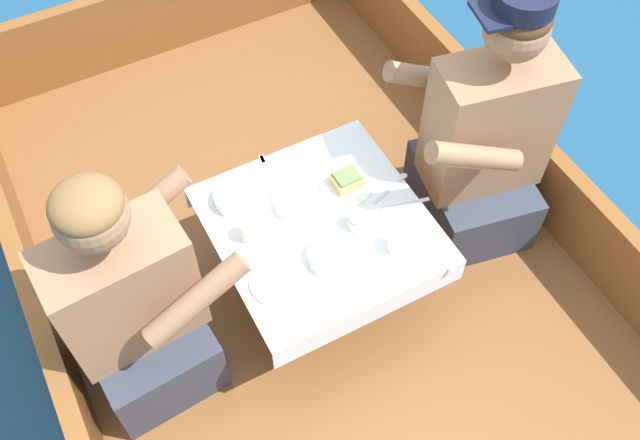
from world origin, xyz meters
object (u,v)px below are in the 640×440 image
object	(u,v)px
person_port	(133,306)
tin_can	(357,220)
person_starboard	(483,144)
coffee_cup_starboard	(251,230)
coffee_cup_port	(397,242)
sandwich	(347,180)

from	to	relation	value
person_port	tin_can	distance (m)	0.74
person_starboard	coffee_cup_starboard	distance (m)	0.86
person_port	coffee_cup_starboard	xyz separation A→B (m)	(0.42, 0.06, 0.04)
person_port	coffee_cup_starboard	size ratio (longest dim) A/B	10.32
tin_can	coffee_cup_starboard	bearing A→B (deg)	159.71
person_starboard	coffee_cup_starboard	bearing A→B (deg)	7.18
coffee_cup_port	tin_can	size ratio (longest dim) A/B	1.31
person_starboard	tin_can	size ratio (longest dim) A/B	15.66
person_port	coffee_cup_starboard	world-z (taller)	person_port
coffee_cup_port	person_port	bearing A→B (deg)	166.48
sandwich	coffee_cup_port	xyz separation A→B (m)	(0.02, -0.29, 0.00)
coffee_cup_port	coffee_cup_starboard	size ratio (longest dim) A/B	0.97
person_port	tin_can	world-z (taller)	person_port
person_starboard	tin_can	bearing A→B (deg)	17.58
tin_can	coffee_cup_port	bearing A→B (deg)	-63.82
tin_can	person_starboard	bearing A→B (deg)	6.64
person_starboard	coffee_cup_starboard	size ratio (longest dim) A/B	11.51
sandwich	coffee_cup_starboard	xyz separation A→B (m)	(-0.37, -0.04, 0.00)
coffee_cup_port	coffee_cup_starboard	distance (m)	0.46
coffee_cup_starboard	tin_can	xyz separation A→B (m)	(0.32, -0.12, -0.01)
person_port	person_starboard	size ratio (longest dim) A/B	0.90
sandwich	tin_can	bearing A→B (deg)	-107.79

